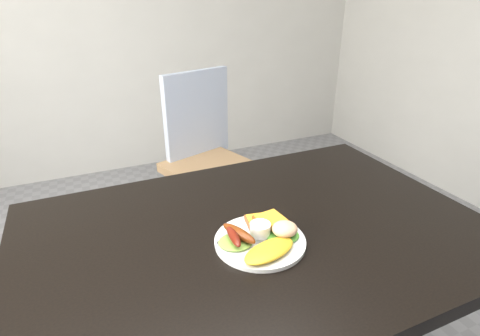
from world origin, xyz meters
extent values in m
cube|color=black|center=(0.00, 0.00, 0.73)|extent=(1.20, 0.80, 0.04)
cube|color=#9D774E|center=(0.23, 1.01, 0.45)|extent=(0.52, 0.52, 0.05)
imported|color=navy|center=(0.05, 0.76, 0.73)|extent=(0.60, 0.48, 1.45)
cylinder|color=white|center=(-0.02, -0.06, 0.76)|extent=(0.22, 0.22, 0.01)
ellipsoid|color=olive|center=(-0.08, -0.05, 0.77)|extent=(0.10, 0.10, 0.01)
ellipsoid|color=green|center=(0.04, -0.07, 0.77)|extent=(0.11, 0.10, 0.01)
ellipsoid|color=orange|center=(-0.03, -0.12, 0.77)|extent=(0.15, 0.10, 0.02)
ellipsoid|color=maroon|center=(-0.08, -0.05, 0.78)|extent=(0.03, 0.10, 0.02)
ellipsoid|color=maroon|center=(-0.07, -0.04, 0.78)|extent=(0.06, 0.11, 0.03)
cylinder|color=white|center=(-0.01, -0.04, 0.78)|extent=(0.06, 0.06, 0.03)
cube|color=brown|center=(0.01, 0.00, 0.77)|extent=(0.08, 0.08, 0.01)
cube|color=brown|center=(0.03, -0.02, 0.78)|extent=(0.08, 0.08, 0.01)
ellipsoid|color=beige|center=(0.04, -0.08, 0.79)|extent=(0.07, 0.07, 0.03)
cube|color=#ADAFB7|center=(-0.06, -0.06, 0.76)|extent=(0.14, 0.07, 0.00)
camera|label=1|loc=(-0.37, -0.73, 1.30)|focal=28.00mm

